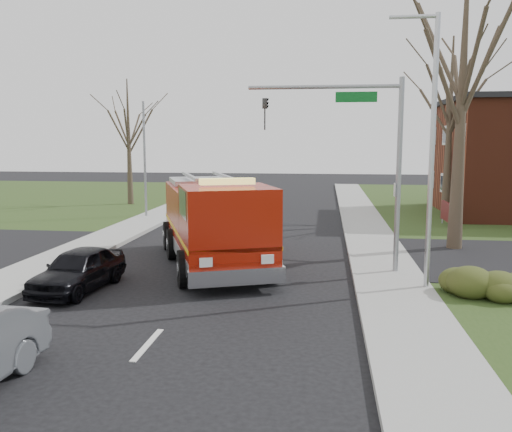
# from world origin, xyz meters

# --- Properties ---
(ground) EXTENTS (120.00, 120.00, 0.00)m
(ground) POSITION_xyz_m (0.00, 0.00, 0.00)
(ground) COLOR black
(ground) RESTS_ON ground
(sidewalk_right) EXTENTS (2.40, 80.00, 0.15)m
(sidewalk_right) POSITION_xyz_m (6.20, 0.00, 0.07)
(sidewalk_right) COLOR gray
(sidewalk_right) RESTS_ON ground
(sidewalk_left) EXTENTS (2.40, 80.00, 0.15)m
(sidewalk_left) POSITION_xyz_m (-6.20, 0.00, 0.07)
(sidewalk_left) COLOR gray
(sidewalk_left) RESTS_ON ground
(health_center_sign) EXTENTS (0.12, 2.00, 1.40)m
(health_center_sign) POSITION_xyz_m (10.50, 12.50, 0.88)
(health_center_sign) COLOR #571415
(health_center_sign) RESTS_ON ground
(hedge_corner) EXTENTS (2.80, 2.00, 0.90)m
(hedge_corner) POSITION_xyz_m (9.00, -1.00, 0.58)
(hedge_corner) COLOR #353F17
(hedge_corner) RESTS_ON lawn_right
(bare_tree_near) EXTENTS (6.00, 6.00, 12.00)m
(bare_tree_near) POSITION_xyz_m (9.50, 6.00, 7.41)
(bare_tree_near) COLOR #35291F
(bare_tree_near) RESTS_ON ground
(bare_tree_far) EXTENTS (5.25, 5.25, 10.50)m
(bare_tree_far) POSITION_xyz_m (11.00, 15.00, 6.49)
(bare_tree_far) COLOR #35291F
(bare_tree_far) RESTS_ON ground
(bare_tree_left) EXTENTS (4.50, 4.50, 9.00)m
(bare_tree_left) POSITION_xyz_m (-10.00, 20.00, 5.56)
(bare_tree_left) COLOR #35291F
(bare_tree_left) RESTS_ON ground
(traffic_signal_mast) EXTENTS (5.29, 0.18, 6.80)m
(traffic_signal_mast) POSITION_xyz_m (5.21, 1.50, 4.71)
(traffic_signal_mast) COLOR gray
(traffic_signal_mast) RESTS_ON ground
(streetlight_pole) EXTENTS (1.48, 0.16, 8.40)m
(streetlight_pole) POSITION_xyz_m (7.14, -0.50, 4.55)
(streetlight_pole) COLOR #B7BABF
(streetlight_pole) RESTS_ON ground
(utility_pole_far) EXTENTS (0.14, 0.14, 7.00)m
(utility_pole_far) POSITION_xyz_m (-6.80, 14.00, 3.50)
(utility_pole_far) COLOR gray
(utility_pole_far) RESTS_ON ground
(fire_engine) EXTENTS (5.85, 9.12, 3.48)m
(fire_engine) POSITION_xyz_m (-0.09, 2.09, 1.58)
(fire_engine) COLOR #951406
(fire_engine) RESTS_ON ground
(parked_car_maroon) EXTENTS (2.00, 4.11, 1.35)m
(parked_car_maroon) POSITION_xyz_m (-3.64, -1.82, 0.67)
(parked_car_maroon) COLOR black
(parked_car_maroon) RESTS_ON ground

